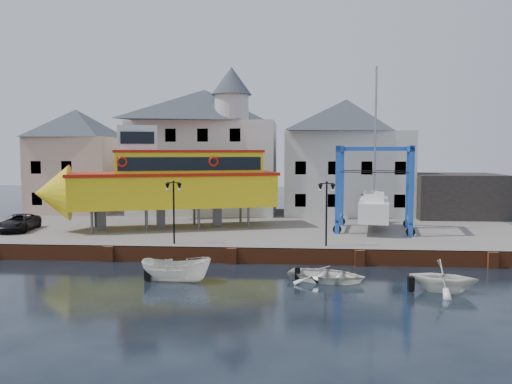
{
  "coord_description": "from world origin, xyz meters",
  "views": [
    {
      "loc": [
        3.91,
        -30.96,
        7.09
      ],
      "look_at": [
        1.0,
        7.0,
        4.0
      ],
      "focal_mm": 35.0,
      "sensor_mm": 36.0,
      "label": 1
    }
  ],
  "objects": [
    {
      "name": "lamp_post_right",
      "position": [
        6.0,
        1.2,
        4.17
      ],
      "size": [
        1.12,
        0.32,
        4.2
      ],
      "color": "black",
      "rests_on": "hardstanding"
    },
    {
      "name": "shed_dark",
      "position": [
        19.0,
        17.0,
        3.0
      ],
      "size": [
        8.0,
        7.0,
        4.0
      ],
      "primitive_type": "cube",
      "color": "black",
      "rests_on": "hardstanding"
    },
    {
      "name": "quay_wall",
      "position": [
        -0.0,
        0.1,
        0.5
      ],
      "size": [
        44.0,
        0.47,
        1.0
      ],
      "color": "brown",
      "rests_on": "ground"
    },
    {
      "name": "building_white_right",
      "position": [
        9.0,
        19.0,
        6.6
      ],
      "size": [
        12.0,
        8.0,
        11.2
      ],
      "color": "silver",
      "rests_on": "hardstanding"
    },
    {
      "name": "ground",
      "position": [
        0.0,
        0.0,
        0.0
      ],
      "size": [
        140.0,
        140.0,
        0.0
      ],
      "primitive_type": "plane",
      "color": "black",
      "rests_on": "ground"
    },
    {
      "name": "travel_lift",
      "position": [
        10.18,
        8.55,
        3.11
      ],
      "size": [
        6.54,
        8.56,
        12.58
      ],
      "rotation": [
        0.0,
        0.0,
        -0.16
      ],
      "color": "blue",
      "rests_on": "hardstanding"
    },
    {
      "name": "van",
      "position": [
        -17.28,
        5.64,
        1.64
      ],
      "size": [
        2.76,
        4.83,
        1.27
      ],
      "primitive_type": "imported",
      "rotation": [
        0.0,
        0.0,
        0.15
      ],
      "color": "black",
      "rests_on": "hardstanding"
    },
    {
      "name": "motorboat_c",
      "position": [
        11.48,
        -5.52,
        0.0
      ],
      "size": [
        3.96,
        3.65,
        1.74
      ],
      "primitive_type": "imported",
      "rotation": [
        0.0,
        0.0,
        1.29
      ],
      "color": "white",
      "rests_on": "ground"
    },
    {
      "name": "building_white_main",
      "position": [
        -4.87,
        18.39,
        7.34
      ],
      "size": [
        14.0,
        8.3,
        14.0
      ],
      "color": "silver",
      "rests_on": "hardstanding"
    },
    {
      "name": "hardstanding",
      "position": [
        0.0,
        11.0,
        0.5
      ],
      "size": [
        44.0,
        22.0,
        1.0
      ],
      "primitive_type": "cube",
      "color": "#615B56",
      "rests_on": "ground"
    },
    {
      "name": "lamp_post_left",
      "position": [
        -4.0,
        1.2,
        4.17
      ],
      "size": [
        1.12,
        0.32,
        4.2
      ],
      "color": "black",
      "rests_on": "hardstanding"
    },
    {
      "name": "building_pink",
      "position": [
        -18.0,
        18.0,
        6.15
      ],
      "size": [
        8.0,
        7.0,
        10.3
      ],
      "color": "tan",
      "rests_on": "hardstanding"
    },
    {
      "name": "motorboat_a",
      "position": [
        -2.49,
        -4.58,
        0.0
      ],
      "size": [
        4.0,
        1.69,
        1.52
      ],
      "primitive_type": "imported",
      "rotation": [
        0.0,
        0.0,
        1.52
      ],
      "color": "white",
      "rests_on": "ground"
    },
    {
      "name": "motorboat_b",
      "position": [
        5.73,
        -3.85,
        0.0
      ],
      "size": [
        4.96,
        4.17,
        0.88
      ],
      "primitive_type": "imported",
      "rotation": [
        0.0,
        0.0,
        1.26
      ],
      "color": "white",
      "rests_on": "ground"
    },
    {
      "name": "tour_boat",
      "position": [
        -6.63,
        7.78,
        4.81
      ],
      "size": [
        19.01,
        9.82,
        8.08
      ],
      "rotation": [
        0.0,
        0.0,
        0.31
      ],
      "color": "#59595E",
      "rests_on": "hardstanding"
    }
  ]
}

